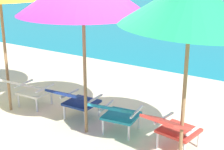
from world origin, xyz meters
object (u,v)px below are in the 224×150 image
object	(u,v)px
lounge_chair_far_left	(28,88)
lounge_chair_near_left	(75,99)
lounge_chair_near_right	(117,113)
lounge_chair_far_right	(173,127)
beach_umbrella_right	(191,3)

from	to	relation	value
lounge_chair_far_left	lounge_chair_near_left	world-z (taller)	same
lounge_chair_near_right	lounge_chair_far_right	xyz separation A→B (m)	(0.92, 0.02, 0.00)
lounge_chair_near_left	lounge_chair_far_right	size ratio (longest dim) A/B	0.94
beach_umbrella_right	lounge_chair_near_left	bearing A→B (deg)	174.32
lounge_chair_near_left	lounge_chair_far_right	world-z (taller)	same
lounge_chair_near_left	lounge_chair_far_left	bearing A→B (deg)	-177.06
lounge_chair_far_right	lounge_chair_near_left	bearing A→B (deg)	177.96
lounge_chair_near_left	lounge_chair_far_right	distance (m)	1.79
lounge_chair_far_right	beach_umbrella_right	bearing A→B (deg)	-36.36
lounge_chair_far_left	lounge_chair_near_right	world-z (taller)	same
lounge_chair_near_left	lounge_chair_far_right	xyz separation A→B (m)	(1.79, -0.06, 0.00)
lounge_chair_far_right	beach_umbrella_right	world-z (taller)	beach_umbrella_right
lounge_chair_far_left	lounge_chair_far_right	xyz separation A→B (m)	(2.85, -0.01, 0.00)
lounge_chair_far_left	lounge_chair_near_right	bearing A→B (deg)	-0.77
lounge_chair_far_left	lounge_chair_near_left	size ratio (longest dim) A/B	1.02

